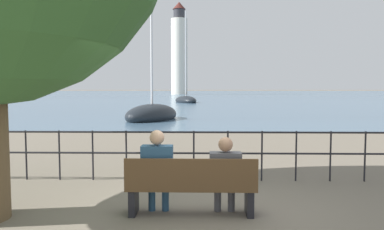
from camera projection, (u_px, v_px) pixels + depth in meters
ground_plane at (191, 214)px, 5.75m from camera, size 1000.00×1000.00×0.00m
harbor_water at (200, 93)px, 165.97m from camera, size 600.00×300.00×0.01m
park_bench at (191, 187)px, 5.66m from camera, size 1.98×0.45×0.90m
seated_person_left at (157, 168)px, 5.72m from camera, size 0.48×0.35×1.30m
seated_person_right at (225, 172)px, 5.71m from camera, size 0.48×0.35×1.20m
promenade_railing at (194, 148)px, 7.81m from camera, size 14.24×0.04×1.05m
sailboat_0 at (152, 114)px, 23.05m from camera, size 3.99×5.59×12.39m
sailboat_1 at (186, 100)px, 51.06m from camera, size 4.21×5.99×12.71m
harbor_lighthouse at (179, 52)px, 122.19m from camera, size 5.33×5.33×29.94m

